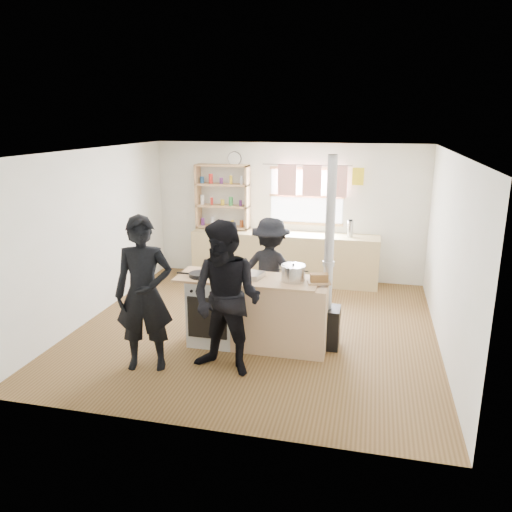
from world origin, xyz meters
name	(u,v)px	position (x,y,z in m)	size (l,w,h in m)	color
ground	(257,328)	(0.00, 0.00, -0.01)	(5.00, 5.00, 0.01)	brown
back_counter	(284,257)	(0.00, 2.22, 0.45)	(3.40, 0.55, 0.90)	tan
shelving_unit	(222,197)	(-1.20, 2.34, 1.51)	(1.00, 0.28, 1.20)	tan
thermos	(350,229)	(1.17, 2.22, 1.04)	(0.10, 0.10, 0.29)	silver
cooking_island	(258,312)	(0.14, -0.55, 0.47)	(1.97, 0.64, 0.93)	silver
skillet_greens	(200,274)	(-0.61, -0.64, 0.96)	(0.30, 0.30, 0.05)	black
roast_tray	(250,274)	(0.03, -0.52, 0.97)	(0.38, 0.34, 0.07)	silver
stockpot_stove	(226,265)	(-0.34, -0.36, 1.02)	(0.24, 0.24, 0.19)	#BDBDC0
stockpot_counter	(293,273)	(0.60, -0.54, 1.03)	(0.31, 0.31, 0.23)	#B3B3B5
bread_board	(319,279)	(0.93, -0.55, 0.98)	(0.32, 0.27, 0.12)	tan
flue_heater	(327,300)	(1.03, -0.37, 0.64)	(0.35, 0.35, 2.50)	black
person_near_left	(144,294)	(-1.02, -1.44, 0.93)	(0.68, 0.45, 1.86)	black
person_near_right	(226,299)	(-0.04, -1.33, 0.91)	(0.89, 0.69, 1.82)	black
person_far	(271,271)	(0.14, 0.29, 0.78)	(1.01, 0.58, 1.56)	black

